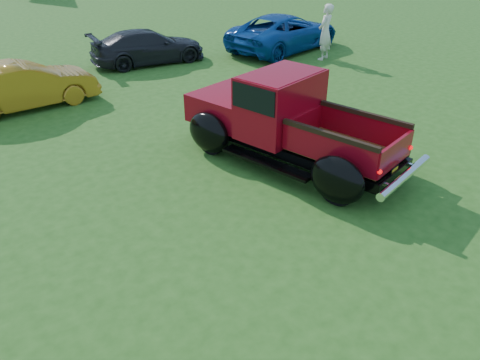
{
  "coord_description": "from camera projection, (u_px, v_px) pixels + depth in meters",
  "views": [
    {
      "loc": [
        -4.81,
        -5.12,
        4.76
      ],
      "look_at": [
        -0.49,
        0.2,
        0.89
      ],
      "focal_mm": 35.0,
      "sensor_mm": 36.0,
      "label": 1
    }
  ],
  "objects": [
    {
      "name": "ground",
      "position": [
        268.0,
        219.0,
        8.44
      ],
      "size": [
        120.0,
        120.0,
        0.0
      ],
      "primitive_type": "plane",
      "color": "#234D16",
      "rests_on": "ground"
    },
    {
      "name": "pickup_truck",
      "position": [
        280.0,
        118.0,
        10.23
      ],
      "size": [
        3.15,
        5.42,
        1.92
      ],
      "rotation": [
        0.0,
        0.0,
        0.17
      ],
      "color": "black",
      "rests_on": "ground"
    },
    {
      "name": "show_car_yellow",
      "position": [
        25.0,
        86.0,
        13.05
      ],
      "size": [
        3.92,
        1.44,
        1.28
      ],
      "primitive_type": "imported",
      "rotation": [
        0.0,
        0.0,
        1.55
      ],
      "color": "#A36B15",
      "rests_on": "ground"
    },
    {
      "name": "show_car_grey",
      "position": [
        148.0,
        47.0,
        17.13
      ],
      "size": [
        4.39,
        2.39,
        1.21
      ],
      "primitive_type": "imported",
      "rotation": [
        0.0,
        0.0,
        1.39
      ],
      "color": "black",
      "rests_on": "ground"
    },
    {
      "name": "show_car_blue",
      "position": [
        284.0,
        32.0,
        18.74
      ],
      "size": [
        5.41,
        3.08,
        1.42
      ],
      "primitive_type": "imported",
      "rotation": [
        0.0,
        0.0,
        1.72
      ],
      "color": "navy",
      "rests_on": "ground"
    },
    {
      "name": "spectator",
      "position": [
        325.0,
        32.0,
        17.38
      ],
      "size": [
        0.85,
        0.68,
        2.01
      ],
      "primitive_type": "imported",
      "rotation": [
        0.0,
        0.0,
        3.45
      ],
      "color": "beige",
      "rests_on": "ground"
    }
  ]
}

